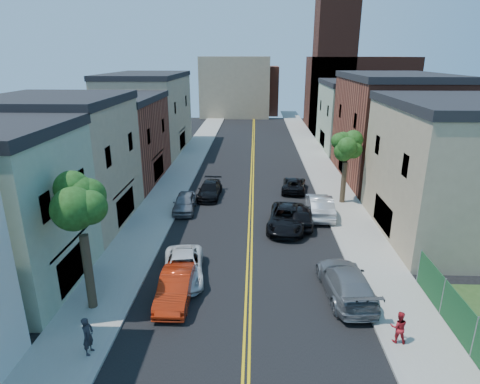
# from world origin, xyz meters

# --- Properties ---
(sidewalk_left) EXTENTS (3.20, 100.00, 0.15)m
(sidewalk_left) POSITION_xyz_m (-7.90, 40.00, 0.07)
(sidewalk_left) COLOR gray
(sidewalk_left) RESTS_ON ground
(sidewalk_right) EXTENTS (3.20, 100.00, 0.15)m
(sidewalk_right) POSITION_xyz_m (7.90, 40.00, 0.07)
(sidewalk_right) COLOR gray
(sidewalk_right) RESTS_ON ground
(curb_left) EXTENTS (0.30, 100.00, 0.15)m
(curb_left) POSITION_xyz_m (-6.15, 40.00, 0.07)
(curb_left) COLOR gray
(curb_left) RESTS_ON ground
(curb_right) EXTENTS (0.30, 100.00, 0.15)m
(curb_right) POSITION_xyz_m (6.15, 40.00, 0.07)
(curb_right) COLOR gray
(curb_right) RESTS_ON ground
(bldg_left_tan_near) EXTENTS (9.00, 10.00, 9.00)m
(bldg_left_tan_near) POSITION_xyz_m (-14.00, 25.00, 4.50)
(bldg_left_tan_near) COLOR #998466
(bldg_left_tan_near) RESTS_ON ground
(bldg_left_brick) EXTENTS (9.00, 12.00, 8.00)m
(bldg_left_brick) POSITION_xyz_m (-14.00, 36.00, 4.00)
(bldg_left_brick) COLOR brown
(bldg_left_brick) RESTS_ON ground
(bldg_left_tan_far) EXTENTS (9.00, 16.00, 9.50)m
(bldg_left_tan_far) POSITION_xyz_m (-14.00, 50.00, 4.75)
(bldg_left_tan_far) COLOR #998466
(bldg_left_tan_far) RESTS_ON ground
(bldg_right_tan) EXTENTS (9.00, 12.00, 9.00)m
(bldg_right_tan) POSITION_xyz_m (14.00, 24.00, 4.50)
(bldg_right_tan) COLOR #998466
(bldg_right_tan) RESTS_ON ground
(bldg_right_brick) EXTENTS (9.00, 14.00, 10.00)m
(bldg_right_brick) POSITION_xyz_m (14.00, 38.00, 5.00)
(bldg_right_brick) COLOR brown
(bldg_right_brick) RESTS_ON ground
(bldg_right_palegrn) EXTENTS (9.00, 12.00, 8.50)m
(bldg_right_palegrn) POSITION_xyz_m (14.00, 52.00, 4.25)
(bldg_right_palegrn) COLOR gray
(bldg_right_palegrn) RESTS_ON ground
(church) EXTENTS (16.20, 14.20, 22.60)m
(church) POSITION_xyz_m (16.33, 67.07, 7.24)
(church) COLOR #4C2319
(church) RESTS_ON ground
(backdrop_left) EXTENTS (14.00, 8.00, 12.00)m
(backdrop_left) POSITION_xyz_m (-4.00, 82.00, 6.00)
(backdrop_left) COLOR #998466
(backdrop_left) RESTS_ON ground
(backdrop_center) EXTENTS (10.00, 8.00, 10.00)m
(backdrop_center) POSITION_xyz_m (0.00, 86.00, 5.00)
(backdrop_center) COLOR brown
(backdrop_center) RESTS_ON ground
(tree_left_mid) EXTENTS (5.20, 5.20, 9.29)m
(tree_left_mid) POSITION_xyz_m (-7.88, 14.01, 6.58)
(tree_left_mid) COLOR #312518
(tree_left_mid) RESTS_ON sidewalk_left
(tree_right_far) EXTENTS (4.40, 4.40, 8.03)m
(tree_right_far) POSITION_xyz_m (7.92, 30.01, 5.76)
(tree_right_far) COLOR #312518
(tree_right_far) RESTS_ON sidewalk_right
(red_sedan) EXTENTS (1.63, 4.58, 1.51)m
(red_sedan) POSITION_xyz_m (-3.80, 14.95, 0.75)
(red_sedan) COLOR #B9260C
(red_sedan) RESTS_ON ground
(white_pickup) EXTENTS (2.94, 5.24, 1.38)m
(white_pickup) POSITION_xyz_m (-3.80, 17.16, 0.69)
(white_pickup) COLOR silver
(white_pickup) RESTS_ON ground
(grey_car_left) EXTENTS (1.92, 4.35, 1.45)m
(grey_car_left) POSITION_xyz_m (-5.50, 27.72, 0.73)
(grey_car_left) COLOR slate
(grey_car_left) RESTS_ON ground
(black_car_left) EXTENTS (2.12, 4.77, 1.36)m
(black_car_left) POSITION_xyz_m (-3.80, 31.24, 0.68)
(black_car_left) COLOR black
(black_car_left) RESTS_ON ground
(grey_car_right) EXTENTS (2.72, 5.83, 1.65)m
(grey_car_right) POSITION_xyz_m (5.20, 15.70, 0.82)
(grey_car_right) COLOR slate
(grey_car_right) RESTS_ON ground
(black_car_right) EXTENTS (2.22, 4.70, 1.55)m
(black_car_right) POSITION_xyz_m (3.80, 25.13, 0.78)
(black_car_right) COLOR black
(black_car_right) RESTS_ON ground
(silver_car_right) EXTENTS (1.91, 5.25, 1.72)m
(silver_car_right) POSITION_xyz_m (5.50, 27.10, 0.86)
(silver_car_right) COLOR #ABADB2
(silver_car_right) RESTS_ON ground
(dark_car_right_far) EXTENTS (2.69, 4.82, 1.27)m
(dark_car_right_far) POSITION_xyz_m (4.01, 33.29, 0.64)
(dark_car_right_far) COLOR black
(dark_car_right_far) RESTS_ON ground
(black_suv_lane) EXTENTS (3.40, 6.02, 1.59)m
(black_suv_lane) POSITION_xyz_m (2.69, 24.52, 0.79)
(black_suv_lane) COLOR black
(black_suv_lane) RESTS_ON ground
(pedestrian_left) EXTENTS (0.49, 0.68, 1.73)m
(pedestrian_left) POSITION_xyz_m (-6.72, 10.64, 1.02)
(pedestrian_left) COLOR #212228
(pedestrian_left) RESTS_ON sidewalk_left
(pedestrian_right) EXTENTS (0.82, 0.69, 1.53)m
(pedestrian_right) POSITION_xyz_m (6.70, 11.87, 0.91)
(pedestrian_right) COLOR #B31B23
(pedestrian_right) RESTS_ON sidewalk_right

